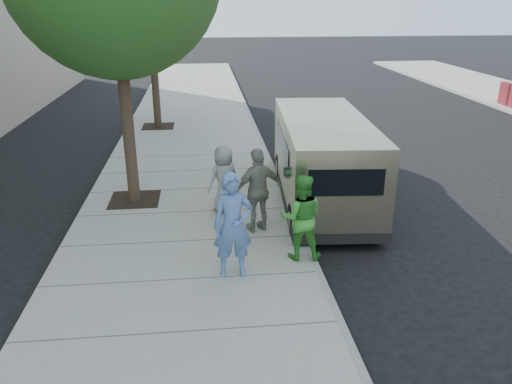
% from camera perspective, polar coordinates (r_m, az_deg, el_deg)
% --- Properties ---
extents(ground, '(120.00, 120.00, 0.00)m').
position_cam_1_polar(ground, '(10.41, -2.48, -6.07)').
color(ground, black).
rests_on(ground, ground).
extents(sidewalk, '(5.00, 60.00, 0.15)m').
position_cam_1_polar(sidewalk, '(10.37, -8.03, -5.91)').
color(sidewalk, gray).
rests_on(sidewalk, ground).
extents(curb_face, '(0.12, 60.00, 0.16)m').
position_cam_1_polar(curb_face, '(10.55, 5.38, -5.30)').
color(curb_face, gray).
rests_on(curb_face, ground).
extents(parking_meter, '(0.28, 0.15, 1.30)m').
position_cam_1_polar(parking_meter, '(10.72, 3.88, 1.10)').
color(parking_meter, gray).
rests_on(parking_meter, sidewalk).
extents(van, '(2.32, 5.90, 2.15)m').
position_cam_1_polar(van, '(12.28, 7.59, 3.82)').
color(van, tan).
rests_on(van, ground).
extents(person_officer, '(0.73, 0.50, 1.91)m').
position_cam_1_polar(person_officer, '(8.65, -2.65, -3.87)').
color(person_officer, '#5478B3').
rests_on(person_officer, sidewalk).
extents(person_green_shirt, '(0.88, 0.73, 1.66)m').
position_cam_1_polar(person_green_shirt, '(9.31, 5.17, -2.89)').
color(person_green_shirt, green).
rests_on(person_green_shirt, sidewalk).
extents(person_gray_shirt, '(0.91, 0.80, 1.57)m').
position_cam_1_polar(person_gray_shirt, '(11.38, -3.65, 1.48)').
color(person_gray_shirt, gray).
rests_on(person_gray_shirt, sidewalk).
extents(person_striped_polo, '(1.15, 0.79, 1.81)m').
position_cam_1_polar(person_striped_polo, '(10.36, 0.27, 0.19)').
color(person_striped_polo, gray).
rests_on(person_striped_polo, sidewalk).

